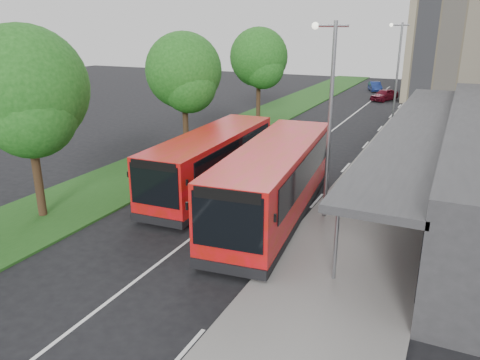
% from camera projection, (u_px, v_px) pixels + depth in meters
% --- Properties ---
extents(ground, '(120.00, 120.00, 0.00)m').
position_uv_depth(ground, '(217.00, 219.00, 20.23)').
color(ground, black).
rests_on(ground, ground).
extents(pavement, '(5.00, 80.00, 0.15)m').
position_uv_depth(pavement, '(413.00, 136.00, 34.96)').
color(pavement, gray).
rests_on(pavement, ground).
extents(grass_verge, '(5.00, 80.00, 0.10)m').
position_uv_depth(grass_verge, '(253.00, 122.00, 40.21)').
color(grass_verge, '#1B4716').
rests_on(grass_verge, ground).
extents(lane_centre_line, '(0.12, 70.00, 0.01)m').
position_uv_depth(lane_centre_line, '(316.00, 143.00, 33.11)').
color(lane_centre_line, silver).
rests_on(lane_centre_line, ground).
extents(kerb_dashes, '(0.12, 56.00, 0.01)m').
position_uv_depth(kerb_dashes, '(373.00, 136.00, 35.21)').
color(kerb_dashes, silver).
rests_on(kerb_dashes, ground).
extents(tree_near, '(5.04, 5.04, 8.10)m').
position_uv_depth(tree_near, '(27.00, 97.00, 18.88)').
color(tree_near, '#342415').
rests_on(tree_near, ground).
extents(tree_mid, '(4.76, 4.76, 7.65)m').
position_uv_depth(tree_mid, '(184.00, 76.00, 29.27)').
color(tree_mid, '#342415').
rests_on(tree_mid, ground).
extents(tree_far, '(4.88, 4.88, 7.85)m').
position_uv_depth(tree_far, '(259.00, 61.00, 39.53)').
color(tree_far, '#342415').
rests_on(tree_far, ground).
extents(lamp_post_near, '(1.44, 0.28, 8.00)m').
position_uv_depth(lamp_post_near, '(328.00, 110.00, 18.80)').
color(lamp_post_near, gray).
rests_on(lamp_post_near, pavement).
extents(lamp_post_far, '(1.44, 0.28, 8.00)m').
position_uv_depth(lamp_post_far, '(397.00, 69.00, 35.96)').
color(lamp_post_far, gray).
rests_on(lamp_post_far, pavement).
extents(bus_main, '(3.96, 11.53, 3.21)m').
position_uv_depth(bus_main, '(275.00, 182.00, 19.88)').
color(bus_main, red).
rests_on(bus_main, ground).
extents(bus_second, '(3.07, 10.50, 2.94)m').
position_uv_depth(bus_second, '(212.00, 162.00, 23.21)').
color(bus_second, red).
rests_on(bus_second, ground).
extents(litter_bin, '(0.74, 0.74, 1.02)m').
position_uv_depth(litter_bin, '(376.00, 162.00, 26.23)').
color(litter_bin, '#3E2B19').
rests_on(litter_bin, pavement).
extents(bollard, '(0.18, 0.18, 1.02)m').
position_uv_depth(bollard, '(393.00, 133.00, 33.25)').
color(bollard, '#F0A60C').
rests_on(bollard, pavement).
extents(car_near, '(2.93, 4.11, 1.30)m').
position_uv_depth(car_near, '(384.00, 95.00, 51.32)').
color(car_near, '#510B19').
rests_on(car_near, ground).
extents(car_far, '(2.37, 3.77, 1.17)m').
position_uv_depth(car_far, '(375.00, 86.00, 58.72)').
color(car_far, navy).
rests_on(car_far, ground).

